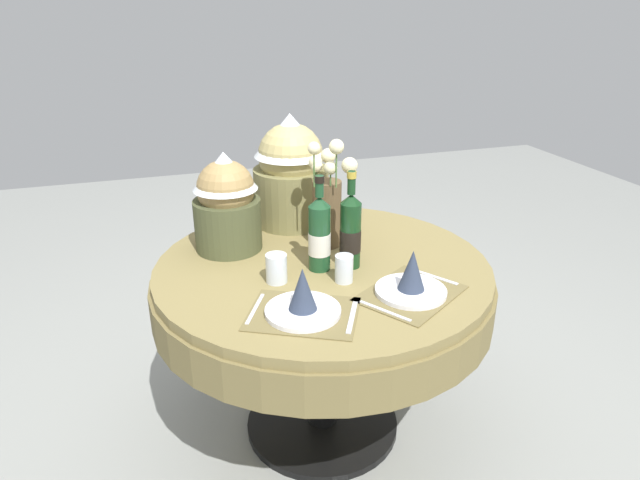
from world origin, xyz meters
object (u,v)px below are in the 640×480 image
(tumbler_near_right, at_px, (276,268))
(gift_tub_back_left, at_px, (226,199))
(wine_bottle_centre, at_px, (319,234))
(gift_tub_back_centre, at_px, (291,167))
(wine_bottle_left, at_px, (350,231))
(place_setting_left, at_px, (303,301))
(tumbler_near_left, at_px, (344,269))
(dining_table, at_px, (322,293))
(place_setting_right, at_px, (411,282))
(flower_vase, at_px, (328,200))

(tumbler_near_right, xyz_separation_m, gift_tub_back_left, (-0.11, 0.34, 0.15))
(wine_bottle_centre, distance_m, gift_tub_back_centre, 0.50)
(gift_tub_back_left, bearing_deg, wine_bottle_left, -36.87)
(gift_tub_back_left, bearing_deg, gift_tub_back_centre, 32.41)
(place_setting_left, distance_m, tumbler_near_right, 0.24)
(wine_bottle_left, distance_m, tumbler_near_left, 0.16)
(dining_table, bearing_deg, wine_bottle_left, -32.57)
(wine_bottle_left, distance_m, gift_tub_back_centre, 0.52)
(gift_tub_back_left, bearing_deg, tumbler_near_left, -50.60)
(place_setting_left, bearing_deg, tumbler_near_left, 40.80)
(place_setting_left, relative_size, place_setting_right, 0.99)
(place_setting_left, bearing_deg, tumbler_near_right, 96.07)
(place_setting_right, height_order, tumbler_near_right, place_setting_right)
(place_setting_left, distance_m, place_setting_right, 0.38)
(dining_table, height_order, flower_vase, flower_vase)
(wine_bottle_centre, relative_size, tumbler_near_right, 3.44)
(gift_tub_back_left, bearing_deg, flower_vase, -12.31)
(place_setting_right, height_order, flower_vase, flower_vase)
(place_setting_left, bearing_deg, dining_table, 62.69)
(dining_table, xyz_separation_m, place_setting_right, (0.21, -0.32, 0.18))
(wine_bottle_left, bearing_deg, flower_vase, 94.08)
(flower_vase, bearing_deg, tumbler_near_left, -98.33)
(flower_vase, relative_size, wine_bottle_centre, 1.26)
(place_setting_left, xyz_separation_m, flower_vase, (0.25, 0.50, 0.14))
(wine_bottle_left, bearing_deg, gift_tub_back_left, 143.13)
(place_setting_left, xyz_separation_m, wine_bottle_left, (0.26, 0.28, 0.09))
(flower_vase, bearing_deg, wine_bottle_left, -85.92)
(place_setting_left, relative_size, wine_bottle_centre, 1.19)
(place_setting_left, distance_m, gift_tub_back_centre, 0.82)
(flower_vase, bearing_deg, gift_tub_back_left, 167.69)
(dining_table, distance_m, gift_tub_back_left, 0.52)
(wine_bottle_centre, xyz_separation_m, gift_tub_back_centre, (0.03, 0.48, 0.11))
(tumbler_near_left, bearing_deg, wine_bottle_left, 60.14)
(dining_table, distance_m, wine_bottle_left, 0.29)
(place_setting_right, height_order, gift_tub_back_centre, gift_tub_back_centre)
(wine_bottle_left, xyz_separation_m, tumbler_near_right, (-0.29, -0.04, -0.09))
(wine_bottle_centre, height_order, tumbler_near_right, wine_bottle_centre)
(wine_bottle_centre, height_order, tumbler_near_left, wine_bottle_centre)
(tumbler_near_left, relative_size, tumbler_near_right, 0.95)
(place_setting_left, distance_m, tumbler_near_left, 0.26)
(dining_table, bearing_deg, gift_tub_back_centre, 89.73)
(tumbler_near_left, xyz_separation_m, tumbler_near_right, (-0.22, 0.07, 0.00))
(wine_bottle_centre, xyz_separation_m, tumbler_near_left, (0.05, -0.12, -0.09))
(tumbler_near_left, bearing_deg, dining_table, 98.52)
(dining_table, relative_size, tumbler_near_left, 13.04)
(wine_bottle_left, bearing_deg, gift_tub_back_centre, 99.77)
(place_setting_right, relative_size, gift_tub_back_left, 1.09)
(wine_bottle_left, bearing_deg, place_setting_left, -132.95)
(gift_tub_back_centre, bearing_deg, tumbler_near_left, -87.85)
(wine_bottle_left, xyz_separation_m, gift_tub_back_centre, (-0.09, 0.50, 0.11))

